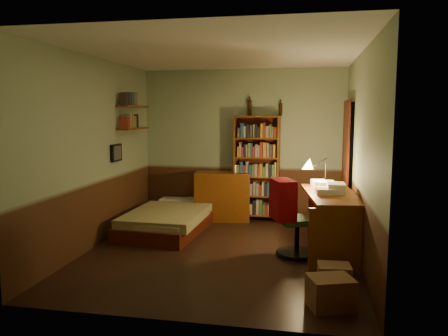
% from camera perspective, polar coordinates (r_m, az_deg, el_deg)
% --- Properties ---
extents(floor, '(3.50, 4.00, 0.02)m').
position_cam_1_polar(floor, '(5.93, -0.46, -11.00)').
color(floor, black).
rests_on(floor, ground).
extents(ceiling, '(3.50, 4.00, 0.02)m').
position_cam_1_polar(ceiling, '(5.70, -0.48, 14.94)').
color(ceiling, silver).
rests_on(ceiling, wall_back).
extents(wall_back, '(3.50, 0.02, 2.60)m').
position_cam_1_polar(wall_back, '(7.64, 2.45, 3.08)').
color(wall_back, '#91A481').
rests_on(wall_back, ground).
extents(wall_left, '(0.02, 4.00, 2.60)m').
position_cam_1_polar(wall_left, '(6.25, -16.52, 1.91)').
color(wall_left, '#91A481').
rests_on(wall_left, ground).
extents(wall_right, '(0.02, 4.00, 2.60)m').
position_cam_1_polar(wall_right, '(5.60, 17.49, 1.31)').
color(wall_right, '#91A481').
rests_on(wall_right, ground).
extents(wall_front, '(3.50, 0.02, 2.60)m').
position_cam_1_polar(wall_front, '(3.73, -6.46, -1.13)').
color(wall_front, '#91A481').
rests_on(wall_front, ground).
extents(doorway, '(0.06, 0.90, 2.00)m').
position_cam_1_polar(doorway, '(6.91, 15.82, -0.10)').
color(doorway, black).
rests_on(doorway, ground).
extents(door_trim, '(0.02, 0.98, 2.08)m').
position_cam_1_polar(door_trim, '(6.91, 15.53, -0.09)').
color(door_trim, '#47170B').
rests_on(door_trim, ground).
extents(bed, '(1.19, 2.03, 0.58)m').
position_cam_1_polar(bed, '(7.01, -7.05, -5.68)').
color(bed, olive).
rests_on(bed, ground).
extents(dresser, '(0.99, 0.60, 0.83)m').
position_cam_1_polar(dresser, '(7.57, -0.20, -3.70)').
color(dresser, '#64320F').
rests_on(dresser, ground).
extents(mini_stereo, '(0.30, 0.27, 0.13)m').
position_cam_1_polar(mini_stereo, '(7.57, 2.08, -0.01)').
color(mini_stereo, '#B2B2B7').
rests_on(mini_stereo, dresser).
extents(bookshelf, '(0.78, 0.27, 1.80)m').
position_cam_1_polar(bookshelf, '(7.49, 4.29, -0.09)').
color(bookshelf, '#64320F').
rests_on(bookshelf, ground).
extents(bottle_left, '(0.08, 0.08, 0.27)m').
position_cam_1_polar(bottle_left, '(7.56, 3.35, 7.85)').
color(bottle_left, black).
rests_on(bottle_left, bookshelf).
extents(bottle_right, '(0.07, 0.07, 0.21)m').
position_cam_1_polar(bottle_right, '(7.51, 7.41, 7.60)').
color(bottle_right, black).
rests_on(bottle_right, bookshelf).
extents(desk, '(0.83, 1.59, 0.81)m').
position_cam_1_polar(desk, '(5.90, 13.85, -7.10)').
color(desk, '#64320F').
rests_on(desk, ground).
extents(paper_stack, '(0.25, 0.30, 0.11)m').
position_cam_1_polar(paper_stack, '(6.20, 12.39, -2.05)').
color(paper_stack, silver).
rests_on(paper_stack, desk).
extents(desk_lamp, '(0.19, 0.19, 0.51)m').
position_cam_1_polar(desk_lamp, '(6.21, 13.13, -0.16)').
color(desk_lamp, black).
rests_on(desk_lamp, desk).
extents(office_chair, '(0.69, 0.65, 1.10)m').
position_cam_1_polar(office_chair, '(5.72, 9.56, -5.97)').
color(office_chair, '#335A34').
rests_on(office_chair, ground).
extents(red_jacket, '(0.39, 0.49, 0.51)m').
position_cam_1_polar(red_jacket, '(5.51, 6.85, 2.05)').
color(red_jacket, '#AD0B16').
rests_on(red_jacket, office_chair).
extents(wall_shelf_lower, '(0.20, 0.90, 0.03)m').
position_cam_1_polar(wall_shelf_lower, '(7.18, -11.73, 5.08)').
color(wall_shelf_lower, '#64320F').
rests_on(wall_shelf_lower, wall_left).
extents(wall_shelf_upper, '(0.20, 0.90, 0.03)m').
position_cam_1_polar(wall_shelf_upper, '(7.18, -11.80, 7.87)').
color(wall_shelf_upper, '#64320F').
rests_on(wall_shelf_upper, wall_left).
extents(framed_picture, '(0.04, 0.32, 0.26)m').
position_cam_1_polar(framed_picture, '(6.77, -13.89, 1.95)').
color(framed_picture, black).
rests_on(framed_picture, wall_left).
extents(cardboard_box_a, '(0.49, 0.44, 0.30)m').
position_cam_1_polar(cardboard_box_a, '(4.41, 13.73, -15.53)').
color(cardboard_box_a, olive).
rests_on(cardboard_box_a, ground).
extents(cardboard_box_b, '(0.36, 0.30, 0.24)m').
position_cam_1_polar(cardboard_box_b, '(4.92, 14.19, -13.47)').
color(cardboard_box_b, olive).
rests_on(cardboard_box_b, ground).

